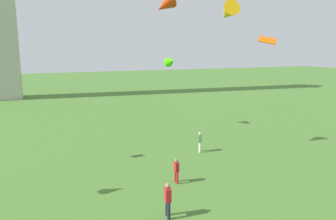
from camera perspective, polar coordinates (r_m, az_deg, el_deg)
person_2 at (r=20.49m, az=1.49°, el=-10.36°), size 0.27×0.48×1.57m
person_4 at (r=26.49m, az=5.62°, el=-5.41°), size 0.39×0.49×1.64m
person_5 at (r=16.52m, az=-0.04°, el=-15.23°), size 0.34×0.55×1.80m
kite_flying_0 at (r=24.77m, az=-0.59°, el=17.89°), size 2.00×1.50×1.62m
kite_flying_1 at (r=23.46m, az=17.07°, el=11.65°), size 1.40×1.28×0.65m
kite_flying_2 at (r=28.14m, az=10.44°, el=16.44°), size 1.78×2.48×1.94m
kite_flying_3 at (r=33.19m, az=0.53°, el=8.55°), size 0.98×1.52×1.20m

